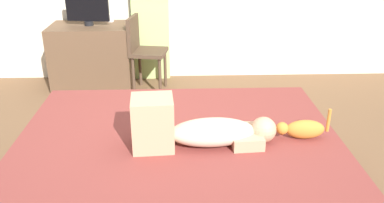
% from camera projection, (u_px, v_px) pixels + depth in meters
% --- Properties ---
extents(ground_plane, '(16.00, 16.00, 0.00)m').
position_uv_depth(ground_plane, '(186.00, 190.00, 2.95)').
color(ground_plane, brown).
extents(bed, '(2.24, 1.69, 0.46)m').
position_uv_depth(bed, '(179.00, 162.00, 2.87)').
color(bed, '#38383D').
rests_on(bed, ground).
extents(person_lying, '(0.94, 0.31, 0.34)m').
position_uv_depth(person_lying, '(197.00, 129.00, 2.60)').
color(person_lying, '#CCB299').
rests_on(person_lying, bed).
extents(cat, '(0.36, 0.11, 0.21)m').
position_uv_depth(cat, '(302.00, 129.00, 2.69)').
color(cat, '#C67A2D').
rests_on(cat, bed).
extents(desk, '(0.90, 0.56, 0.74)m').
position_uv_depth(desk, '(93.00, 57.00, 4.69)').
color(desk, brown).
rests_on(desk, ground).
extents(tv_monitor, '(0.48, 0.10, 0.35)m').
position_uv_depth(tv_monitor, '(87.00, 9.00, 4.46)').
color(tv_monitor, black).
rests_on(tv_monitor, desk).
extents(cup, '(0.07, 0.07, 0.09)m').
position_uv_depth(cup, '(111.00, 18.00, 4.69)').
color(cup, white).
rests_on(cup, desk).
extents(chair_by_desk, '(0.44, 0.44, 0.86)m').
position_uv_depth(chair_by_desk, '(142.00, 48.00, 4.54)').
color(chair_by_desk, '#4C3828').
rests_on(chair_by_desk, ground).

